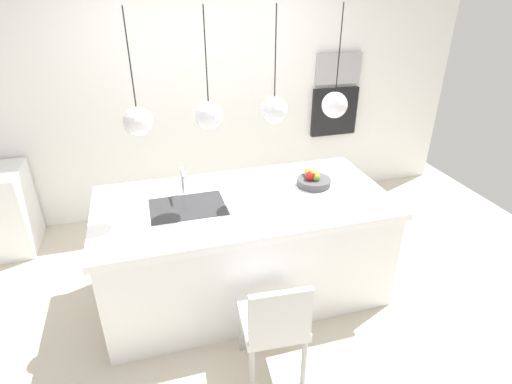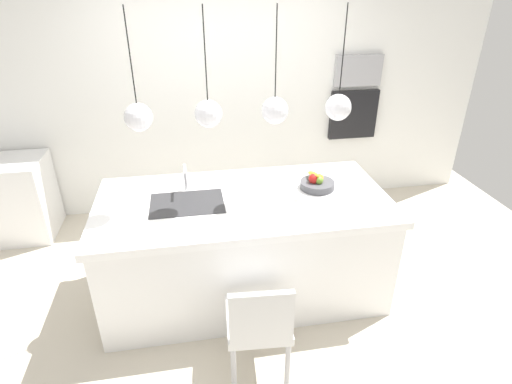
{
  "view_description": "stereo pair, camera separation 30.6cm",
  "coord_description": "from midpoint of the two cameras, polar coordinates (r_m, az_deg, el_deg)",
  "views": [
    {
      "loc": [
        -0.68,
        -2.71,
        2.42
      ],
      "look_at": [
        0.1,
        0.0,
        0.95
      ],
      "focal_mm": 28.64,
      "sensor_mm": 36.0,
      "label": 1
    },
    {
      "loc": [
        -0.38,
        -2.78,
        2.42
      ],
      "look_at": [
        0.1,
        0.0,
        0.95
      ],
      "focal_mm": 28.64,
      "sensor_mm": 36.0,
      "label": 2
    }
  ],
  "objects": [
    {
      "name": "floor",
      "position": [
        3.7,
        0.87,
        -13.33
      ],
      "size": [
        6.6,
        6.6,
        0.0
      ],
      "primitive_type": "plane",
      "color": "beige",
      "rests_on": "ground"
    },
    {
      "name": "back_wall",
      "position": [
        4.57,
        -2.95,
        13.32
      ],
      "size": [
        6.0,
        0.1,
        2.6
      ],
      "primitive_type": "cube",
      "color": "white",
      "rests_on": "ground"
    },
    {
      "name": "kitchen_island",
      "position": [
        3.42,
        0.92,
        -7.6
      ],
      "size": [
        2.28,
        1.12,
        0.9
      ],
      "color": "white",
      "rests_on": "ground"
    },
    {
      "name": "sink_basin",
      "position": [
        3.14,
        -6.86,
        -1.72
      ],
      "size": [
        0.56,
        0.4,
        0.02
      ],
      "primitive_type": "cube",
      "color": "#2D2D30",
      "rests_on": "kitchen_island"
    },
    {
      "name": "faucet",
      "position": [
        3.26,
        -7.25,
        2.35
      ],
      "size": [
        0.02,
        0.17,
        0.22
      ],
      "color": "silver",
      "rests_on": "kitchen_island"
    },
    {
      "name": "fruit_bowl",
      "position": [
        3.39,
        11.08,
        1.18
      ],
      "size": [
        0.28,
        0.28,
        0.15
      ],
      "color": "#4C4C51",
      "rests_on": "kitchen_island"
    },
    {
      "name": "microwave",
      "position": [
        4.87,
        15.89,
        16.02
      ],
      "size": [
        0.54,
        0.08,
        0.34
      ],
      "primitive_type": "cube",
      "color": "#9E9EA3",
      "rests_on": "back_wall"
    },
    {
      "name": "oven",
      "position": [
        4.98,
        15.15,
        10.41
      ],
      "size": [
        0.56,
        0.08,
        0.56
      ],
      "primitive_type": "cube",
      "color": "black",
      "rests_on": "back_wall"
    },
    {
      "name": "chair_near",
      "position": [
        2.72,
        3.78,
        -17.77
      ],
      "size": [
        0.44,
        0.46,
        0.84
      ],
      "color": "silver",
      "rests_on": "ground"
    },
    {
      "name": "pendant_light_left",
      "position": [
        2.87,
        -13.17,
        10.11
      ],
      "size": [
        0.19,
        0.19,
        0.79
      ],
      "color": "silver"
    },
    {
      "name": "pendant_light_center_left",
      "position": [
        2.88,
        -3.61,
        10.83
      ],
      "size": [
        0.19,
        0.19,
        0.79
      ],
      "color": "silver"
    },
    {
      "name": "pendant_light_center_right",
      "position": [
        2.97,
        5.66,
        11.25
      ],
      "size": [
        0.19,
        0.19,
        0.79
      ],
      "color": "silver"
    },
    {
      "name": "pendant_light_right",
      "position": [
        3.12,
        14.23,
        11.38
      ],
      "size": [
        0.19,
        0.19,
        0.79
      ],
      "color": "silver"
    }
  ]
}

